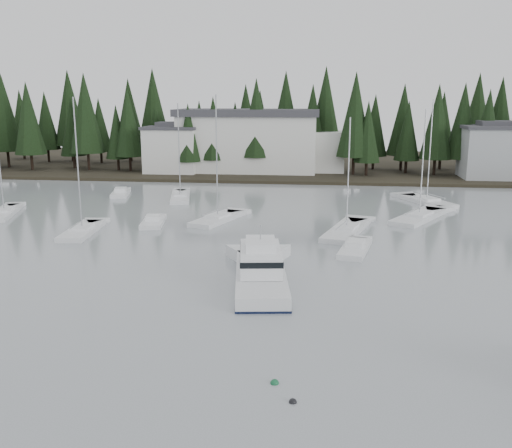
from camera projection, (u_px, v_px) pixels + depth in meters
The scene contains 18 objects.
far_shore_land at pixel (282, 164), 116.35m from camera, with size 240.00×54.00×1.00m, color black.
conifer_treeline at pixel (278, 171), 105.69m from camera, with size 200.00×22.00×20.00m, color black, non-canonical shape.
house_west at pixel (172, 148), 99.94m from camera, with size 9.54×7.42×8.75m.
house_east_a at pixel (494, 151), 92.75m from camera, with size 10.60×8.48×9.25m.
harbor_inn at pixel (260, 141), 101.22m from camera, with size 29.50×11.50×10.90m.
cabin_cruiser_center at pixel (261, 274), 42.10m from camera, with size 5.24×12.16×5.06m.
sailboat_0 at pixel (180, 198), 77.65m from camera, with size 4.53×10.10×13.28m.
sailboat_1 at pixel (4, 214), 66.86m from camera, with size 4.91×9.50×14.33m.
sailboat_2 at pixel (419, 218), 64.66m from camera, with size 7.97×10.89×12.85m.
sailboat_3 at pixel (218, 220), 63.52m from camera, with size 5.35×8.98×14.35m.
sailboat_5 at pixel (82, 232), 57.87m from camera, with size 3.32×8.63×14.08m.
sailboat_6 at pixel (346, 232), 58.11m from camera, with size 5.60×10.92×12.13m.
sailboat_8 at pixel (427, 202), 74.23m from camera, with size 6.68×9.78×13.77m.
runabout_1 at pixel (355, 250), 51.04m from camera, with size 3.52×7.13×1.42m.
runabout_3 at pixel (121, 194), 80.33m from camera, with size 3.54×6.54×1.42m.
runabout_4 at pixel (153, 223), 61.72m from camera, with size 3.04×5.93×1.42m.
mooring_buoy_green at pixel (275, 383), 27.55m from camera, with size 0.43×0.43×0.43m, color #145933.
mooring_buoy_dark at pixel (293, 402), 25.84m from camera, with size 0.38×0.38×0.38m, color black.
Camera 1 is at (8.35, -19.02, 13.55)m, focal length 40.00 mm.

